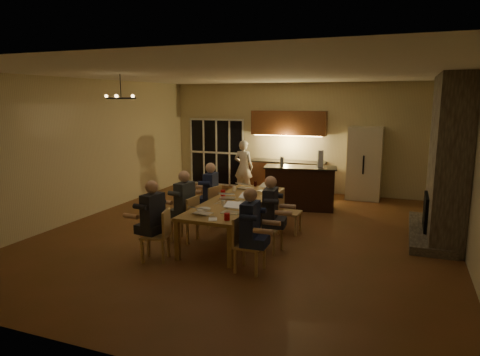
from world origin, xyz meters
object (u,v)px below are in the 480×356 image
object	(u,v)px
laptop_a	(203,207)
laptop_b	(231,207)
chandelier	(121,98)
laptop_c	(227,193)
person_left_mid	(185,206)
mug_back	(234,189)
chair_right_near	(250,245)
chair_right_mid	(269,228)
laptop_f	(265,186)
redcup_near	(227,217)
can_silver	(227,205)
person_right_mid	(270,213)
chair_right_far	(290,212)
standing_person	(243,167)
mug_mid	(250,193)
refrigerator	(365,163)
bar_bottle	(282,162)
chair_left_far	(208,205)
plate_far	(269,194)
laptop_d	(246,197)
person_left_far	(211,194)
plate_near	(245,208)
plate_left	(204,209)
chair_left_near	(155,235)
redcup_mid	(223,193)
person_left_near	(153,220)
laptop_e	(246,184)
bar_blender	(320,159)
can_cola	(255,184)
bar_island	(300,188)
mug_front	(223,203)
person_right_near	(250,231)

from	to	relation	value
laptop_a	laptop_b	xyz separation A→B (m)	(0.44, 0.23, 0.00)
chandelier	laptop_c	size ratio (longest dim) A/B	1.76
person_left_mid	mug_back	size ratio (longest dim) A/B	13.80
chair_right_near	chair_right_mid	xyz separation A→B (m)	(0.01, 0.99, 0.00)
laptop_f	redcup_near	world-z (taller)	laptop_f
chair_right_mid	can_silver	distance (m)	0.87
laptop_a	person_right_mid	bearing A→B (deg)	-138.18
chair_right_far	redcup_near	world-z (taller)	chair_right_far
standing_person	laptop_a	bearing A→B (deg)	105.45
redcup_near	mug_mid	bearing A→B (deg)	98.40
refrigerator	bar_bottle	distance (m)	2.63
chair_left_far	plate_far	distance (m)	1.37
laptop_c	laptop_d	distance (m)	0.53
chair_left_far	person_left_far	xyz separation A→B (m)	(0.03, 0.08, 0.24)
person_left_mid	plate_near	world-z (taller)	person_left_mid
chair_right_far	plate_near	size ratio (longest dim) A/B	3.93
laptop_d	plate_left	size ratio (longest dim) A/B	1.22
chandelier	redcup_near	size ratio (longest dim) A/B	4.69
chair_right_near	person_left_mid	distance (m)	2.02
chair_left_near	mug_mid	distance (m)	2.38
chair_right_near	redcup_near	world-z (taller)	chair_right_near
standing_person	redcup_mid	xyz separation A→B (m)	(0.87, -3.51, 0.02)
chair_right_far	standing_person	xyz separation A→B (m)	(-2.23, 3.18, 0.34)
chair_left_near	person_left_near	size ratio (longest dim) A/B	0.64
plate_left	chair_right_far	bearing A→B (deg)	50.58
standing_person	mug_back	bearing A→B (deg)	109.89
plate_left	plate_far	xyz separation A→B (m)	(0.74, 1.60, 0.00)
plate_far	bar_bottle	bearing A→B (deg)	97.14
person_left_mid	chandelier	world-z (taller)	chandelier
laptop_f	laptop_c	bearing A→B (deg)	-103.67
laptop_e	chair_right_near	bearing A→B (deg)	115.83
laptop_f	plate_left	bearing A→B (deg)	-91.59
bar_blender	plate_near	bearing A→B (deg)	-121.94
can_silver	bar_bottle	size ratio (longest dim) A/B	0.50
person_left_mid	laptop_b	bearing A→B (deg)	78.60
laptop_c	bar_blender	xyz separation A→B (m)	(1.37, 2.67, 0.42)
laptop_b	plate_near	bearing A→B (deg)	75.94
can_cola	can_silver	bearing A→B (deg)	-84.99
bar_island	laptop_b	size ratio (longest dim) A/B	5.56
chair_left_near	plate_left	xyz separation A→B (m)	(0.53, 0.80, 0.31)
mug_mid	plate_left	distance (m)	1.42
chair_left_far	can_cola	bearing A→B (deg)	155.15
person_left_far	laptop_f	distance (m)	1.19
mug_back	laptop_f	bearing A→B (deg)	18.92
refrigerator	mug_back	xyz separation A→B (m)	(-2.42, -3.60, -0.20)
standing_person	mug_front	xyz separation A→B (m)	(1.21, -4.27, 0.01)
person_right_mid	person_right_near	bearing A→B (deg)	174.01
chair_right_far	chandelier	distance (m)	4.02
plate_near	redcup_mid	bearing A→B (deg)	134.36
mug_back	chair_right_near	bearing A→B (deg)	-62.57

